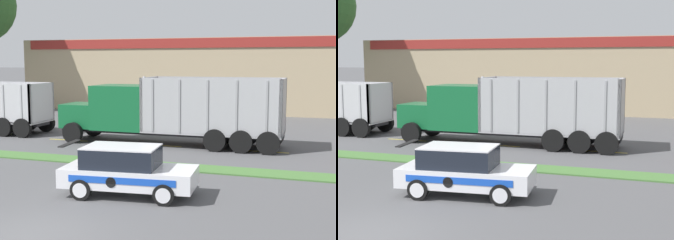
% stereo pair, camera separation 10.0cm
% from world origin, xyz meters
% --- Properties ---
extents(ground_plane, '(600.00, 600.00, 0.00)m').
position_xyz_m(ground_plane, '(0.00, 0.00, 0.00)').
color(ground_plane, '#515154').
extents(grass_verge, '(120.00, 1.32, 0.06)m').
position_xyz_m(grass_verge, '(0.00, 8.42, 0.03)').
color(grass_verge, '#477538').
rests_on(grass_verge, ground_plane).
extents(centre_line_3, '(2.40, 0.14, 0.01)m').
position_xyz_m(centre_line_3, '(-6.48, 13.08, 0.00)').
color(centre_line_3, yellow).
rests_on(centre_line_3, ground_plane).
extents(centre_line_4, '(2.40, 0.14, 0.01)m').
position_xyz_m(centre_line_4, '(-1.08, 13.08, 0.00)').
color(centre_line_4, yellow).
rests_on(centre_line_4, ground_plane).
extents(centre_line_5, '(2.40, 0.14, 0.01)m').
position_xyz_m(centre_line_5, '(4.32, 13.08, 0.00)').
color(centre_line_5, yellow).
rests_on(centre_line_5, ground_plane).
extents(dump_truck_mid, '(12.05, 2.77, 3.61)m').
position_xyz_m(dump_truck_mid, '(-1.82, 13.57, 1.64)').
color(dump_truck_mid, black).
rests_on(dump_truck_mid, ground_plane).
extents(rally_car, '(4.50, 2.23, 1.67)m').
position_xyz_m(rally_car, '(0.95, 4.06, 0.85)').
color(rally_car, white).
rests_on(rally_car, ground_plane).
extents(store_building_backdrop, '(32.85, 12.10, 6.36)m').
position_xyz_m(store_building_backdrop, '(-3.56, 34.32, 3.18)').
color(store_building_backdrop, tan).
rests_on(store_building_backdrop, ground_plane).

